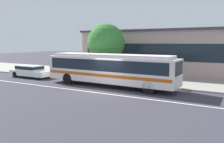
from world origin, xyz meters
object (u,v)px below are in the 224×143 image
(bus_stop_sign, at_px, (157,66))
(pedestrian_standing_by_tree, at_px, (130,71))
(street_tree_near_stop, at_px, (106,43))
(transit_bus, at_px, (110,68))
(pedestrian_waiting_near_sign, at_px, (99,69))
(pedestrian_walking_along_curb, at_px, (107,70))
(sedan_behind_bus, at_px, (31,71))

(bus_stop_sign, bearing_deg, pedestrian_standing_by_tree, -175.37)
(street_tree_near_stop, bearing_deg, transit_bus, -55.82)
(pedestrian_waiting_near_sign, bearing_deg, pedestrian_standing_by_tree, -10.27)
(pedestrian_waiting_near_sign, height_order, pedestrian_walking_along_curb, pedestrian_walking_along_curb)
(pedestrian_waiting_near_sign, distance_m, pedestrian_walking_along_curb, 1.47)
(pedestrian_standing_by_tree, bearing_deg, pedestrian_walking_along_curb, 178.75)
(pedestrian_waiting_near_sign, relative_size, pedestrian_walking_along_curb, 0.95)
(sedan_behind_bus, distance_m, pedestrian_waiting_near_sign, 7.53)
(pedestrian_walking_along_curb, relative_size, pedestrian_standing_by_tree, 0.97)
(sedan_behind_bus, relative_size, street_tree_near_stop, 0.86)
(pedestrian_waiting_near_sign, bearing_deg, sedan_behind_bus, -162.41)
(pedestrian_standing_by_tree, bearing_deg, transit_bus, -120.33)
(transit_bus, height_order, pedestrian_standing_by_tree, transit_bus)
(transit_bus, height_order, pedestrian_waiting_near_sign, transit_bus)
(street_tree_near_stop, bearing_deg, pedestrian_standing_by_tree, -28.60)
(pedestrian_walking_along_curb, relative_size, bus_stop_sign, 0.69)
(transit_bus, height_order, bus_stop_sign, transit_bus)
(transit_bus, bearing_deg, pedestrian_walking_along_curb, 126.13)
(bus_stop_sign, bearing_deg, transit_bus, -150.06)
(sedan_behind_bus, xyz_separation_m, pedestrian_waiting_near_sign, (7.18, 2.27, 0.34))
(sedan_behind_bus, relative_size, pedestrian_standing_by_tree, 2.74)
(bus_stop_sign, bearing_deg, sedan_behind_bus, -172.35)
(pedestrian_walking_along_curb, xyz_separation_m, street_tree_near_stop, (-1.22, 1.93, 2.59))
(sedan_behind_bus, xyz_separation_m, street_tree_near_stop, (7.29, 3.58, 2.98))
(pedestrian_walking_along_curb, bearing_deg, transit_bus, -53.87)
(sedan_behind_bus, relative_size, pedestrian_waiting_near_sign, 2.95)
(transit_bus, relative_size, pedestrian_waiting_near_sign, 7.24)
(sedan_behind_bus, bearing_deg, bus_stop_sign, 7.65)
(sedan_behind_bus, height_order, bus_stop_sign, bus_stop_sign)
(transit_bus, distance_m, pedestrian_waiting_near_sign, 3.70)
(sedan_behind_bus, bearing_deg, pedestrian_walking_along_curb, 10.97)
(pedestrian_waiting_near_sign, relative_size, street_tree_near_stop, 0.29)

